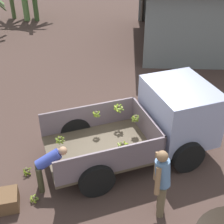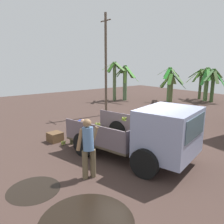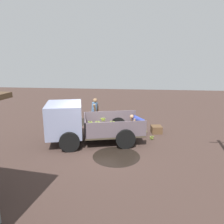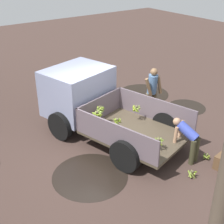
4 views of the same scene
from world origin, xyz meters
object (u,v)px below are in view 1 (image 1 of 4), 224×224
at_px(person_foreground_visitor, 162,180).
at_px(banana_bunch_on_ground_1, 27,171).
at_px(person_bystander_near_shed, 149,37).
at_px(person_worker_loading, 48,165).
at_px(banana_bunch_on_ground_0, 34,199).
at_px(wooden_crate_0, 6,201).
at_px(cargo_truck, 165,118).

height_order(person_foreground_visitor, banana_bunch_on_ground_1, person_foreground_visitor).
bearing_deg(person_bystander_near_shed, person_worker_loading, -119.75).
height_order(banana_bunch_on_ground_0, wooden_crate_0, wooden_crate_0).
xyz_separation_m(person_foreground_visitor, person_worker_loading, (-2.46, 0.96, -0.27)).
bearing_deg(person_bystander_near_shed, person_foreground_visitor, -102.33).
relative_size(banana_bunch_on_ground_1, wooden_crate_0, 0.40).
xyz_separation_m(cargo_truck, banana_bunch_on_ground_1, (-3.67, -0.77, -0.91)).
relative_size(person_foreground_visitor, banana_bunch_on_ground_1, 7.97).
height_order(person_worker_loading, wooden_crate_0, person_worker_loading).
xyz_separation_m(person_bystander_near_shed, banana_bunch_on_ground_1, (-4.48, -7.26, -0.80)).
height_order(person_bystander_near_shed, banana_bunch_on_ground_0, person_bystander_near_shed).
bearing_deg(person_foreground_visitor, person_worker_loading, -7.96).
bearing_deg(cargo_truck, banana_bunch_on_ground_0, -168.22).
height_order(person_foreground_visitor, person_worker_loading, person_foreground_visitor).
height_order(banana_bunch_on_ground_0, banana_bunch_on_ground_1, banana_bunch_on_ground_1).
xyz_separation_m(person_worker_loading, person_bystander_near_shed, (3.84, 7.73, 0.21)).
bearing_deg(banana_bunch_on_ground_0, banana_bunch_on_ground_1, 107.71).
bearing_deg(banana_bunch_on_ground_1, cargo_truck, 11.79).
height_order(person_foreground_visitor, wooden_crate_0, person_foreground_visitor).
distance_m(cargo_truck, banana_bunch_on_ground_0, 3.89).
height_order(person_foreground_visitor, banana_bunch_on_ground_0, person_foreground_visitor).
height_order(person_worker_loading, person_bystander_near_shed, person_bystander_near_shed).
relative_size(person_bystander_near_shed, banana_bunch_on_ground_1, 7.55).
bearing_deg(person_bystander_near_shed, banana_bunch_on_ground_1, -125.03).
distance_m(banana_bunch_on_ground_0, banana_bunch_on_ground_1, 0.96).
bearing_deg(cargo_truck, person_worker_loading, -172.55).
relative_size(person_foreground_visitor, wooden_crate_0, 3.22).
relative_size(person_worker_loading, banana_bunch_on_ground_0, 5.15).
distance_m(person_foreground_visitor, person_worker_loading, 2.66).
xyz_separation_m(person_foreground_visitor, person_bystander_near_shed, (1.37, 8.69, -0.05)).
xyz_separation_m(banana_bunch_on_ground_0, wooden_crate_0, (-0.60, -0.09, 0.10)).
bearing_deg(person_worker_loading, person_bystander_near_shed, 51.33).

